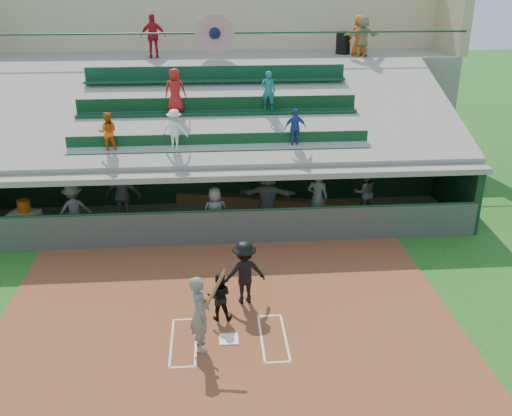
{
  "coord_description": "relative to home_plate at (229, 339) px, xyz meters",
  "views": [
    {
      "loc": [
        -0.25,
        -10.88,
        7.81
      ],
      "look_at": [
        0.91,
        3.5,
        1.8
      ],
      "focal_mm": 40.0,
      "sensor_mm": 36.0,
      "label": 1
    }
  ],
  "objects": [
    {
      "name": "trash_bin",
      "position": [
        5.35,
        13.29,
        5.02
      ],
      "size": [
        0.6,
        0.6,
        0.9
      ],
      "primitive_type": "cylinder",
      "color": "black",
      "rests_on": "concourse_slab"
    },
    {
      "name": "dirt_slab",
      "position": [
        0.0,
        0.5,
        -0.03
      ],
      "size": [
        11.0,
        9.0,
        0.02
      ],
      "primitive_type": "cube",
      "color": "brown",
      "rests_on": "ground"
    },
    {
      "name": "water_cooler",
      "position": [
        -6.2,
        6.2,
        0.95
      ],
      "size": [
        0.39,
        0.39,
        0.39
      ],
      "primitive_type": "cylinder",
      "color": "#DA590C",
      "rests_on": "white_table"
    },
    {
      "name": "ground",
      "position": [
        0.0,
        0.0,
        -0.04
      ],
      "size": [
        100.0,
        100.0,
        0.0
      ],
      "primitive_type": "plane",
      "color": "#1D5417",
      "rests_on": "ground"
    },
    {
      "name": "dugout_floor",
      "position": [
        0.0,
        6.75,
        -0.02
      ],
      "size": [
        16.0,
        3.5,
        0.04
      ],
      "primitive_type": "cube",
      "color": "gray",
      "rests_on": "ground"
    },
    {
      "name": "batters_box_chalk",
      "position": [
        0.0,
        0.0,
        -0.01
      ],
      "size": [
        2.65,
        1.85,
        0.01
      ],
      "color": "white",
      "rests_on": "dirt_slab"
    },
    {
      "name": "concourse_staff_c",
      "position": [
        5.89,
        12.32,
        5.36
      ],
      "size": [
        1.54,
        0.72,
        1.59
      ],
      "primitive_type": "imported",
      "rotation": [
        0.0,
        0.0,
        3.31
      ],
      "color": "tan",
      "rests_on": "concourse_slab"
    },
    {
      "name": "dugout_player_b",
      "position": [
        -3.19,
        6.75,
        0.98
      ],
      "size": [
        1.19,
        0.59,
        1.96
      ],
      "primitive_type": "imported",
      "rotation": [
        0.0,
        0.0,
        3.04
      ],
      "color": "#545752",
      "rests_on": "dugout_floor"
    },
    {
      "name": "batter_at_plate",
      "position": [
        -0.62,
        -0.25,
        0.9
      ],
      "size": [
        0.91,
        0.79,
        1.95
      ],
      "color": "#5C5F5A",
      "rests_on": "dirt_slab"
    },
    {
      "name": "home_plate",
      "position": [
        0.0,
        0.0,
        0.0
      ],
      "size": [
        0.43,
        0.43,
        0.03
      ],
      "primitive_type": "cube",
      "color": "white",
      "rests_on": "dirt_slab"
    },
    {
      "name": "dugout_player_d",
      "position": [
        1.51,
        6.23,
        1.0
      ],
      "size": [
        1.92,
        0.85,
        2.0
      ],
      "primitive_type": "imported",
      "rotation": [
        0.0,
        0.0,
        3.0
      ],
      "color": "#575A55",
      "rests_on": "dugout_floor"
    },
    {
      "name": "concourse_staff_a",
      "position": [
        -2.41,
        12.69,
        5.41
      ],
      "size": [
        1.02,
        0.51,
        1.68
      ],
      "primitive_type": "imported",
      "rotation": [
        0.0,
        0.0,
        3.25
      ],
      "color": "#B41422",
      "rests_on": "concourse_slab"
    },
    {
      "name": "concourse_staff_b",
      "position": [
        5.87,
        12.81,
        5.36
      ],
      "size": [
        0.87,
        0.67,
        1.58
      ],
      "primitive_type": "imported",
      "rotation": [
        0.0,
        0.0,
        3.39
      ],
      "color": "#D84E0C",
      "rests_on": "concourse_slab"
    },
    {
      "name": "dugout_player_c",
      "position": [
        -0.2,
        5.53,
        0.82
      ],
      "size": [
        0.87,
        0.63,
        1.63
      ],
      "primitive_type": "imported",
      "rotation": [
        0.0,
        0.0,
        3.29
      ],
      "color": "#60635D",
      "rests_on": "dugout_floor"
    },
    {
      "name": "white_table",
      "position": [
        -6.22,
        6.18,
        0.38
      ],
      "size": [
        0.99,
        0.84,
        0.75
      ],
      "primitive_type": "cube",
      "rotation": [
        0.0,
        0.0,
        -0.26
      ],
      "color": "silver",
      "rests_on": "dugout_floor"
    },
    {
      "name": "catcher",
      "position": [
        -0.18,
        0.89,
        0.59
      ],
      "size": [
        0.63,
        0.51,
        1.21
      ],
      "primitive_type": "imported",
      "rotation": [
        0.0,
        0.0,
        3.05
      ],
      "color": "black",
      "rests_on": "dirt_slab"
    },
    {
      "name": "grandstand",
      "position": [
        -0.01,
        10.51,
        2.23
      ],
      "size": [
        20.4,
        10.4,
        7.8
      ],
      "color": "#474C47",
      "rests_on": "ground"
    },
    {
      "name": "dugout_bench",
      "position": [
        0.06,
        8.11,
        0.2
      ],
      "size": [
        12.88,
        4.04,
        0.4
      ],
      "primitive_type": "cube",
      "rotation": [
        0.0,
        0.0,
        -0.28
      ],
      "color": "olive",
      "rests_on": "dugout_floor"
    },
    {
      "name": "dugout_player_a",
      "position": [
        -4.64,
        6.08,
        0.84
      ],
      "size": [
        1.21,
        0.89,
        1.67
      ],
      "primitive_type": "imported",
      "rotation": [
        0.0,
        0.0,
        3.42
      ],
      "color": "#585A55",
      "rests_on": "dugout_floor"
    },
    {
      "name": "home_umpire",
      "position": [
        0.46,
        1.62,
        0.82
      ],
      "size": [
        1.18,
        0.81,
        1.67
      ],
      "primitive_type": "imported",
      "rotation": [
        0.0,
        0.0,
        3.32
      ],
      "color": "black",
      "rests_on": "dirt_slab"
    },
    {
      "name": "concourse_slab",
      "position": [
        0.0,
        13.5,
        2.26
      ],
      "size": [
        20.0,
        3.0,
        4.6
      ],
      "primitive_type": "cube",
      "color": "gray",
      "rests_on": "ground"
    },
    {
      "name": "dugout_player_e",
      "position": [
        3.13,
        6.15,
        0.94
      ],
      "size": [
        0.8,
        0.66,
        1.87
      ],
      "primitive_type": "imported",
      "rotation": [
        0.0,
        0.0,
        2.78
      ],
      "color": "#5A5C57",
      "rests_on": "dugout_floor"
    },
    {
      "name": "dugout_player_f",
      "position": [
        4.89,
        6.87,
        0.82
      ],
      "size": [
        0.85,
        0.7,
        1.63
      ],
      "primitive_type": "imported",
      "rotation": [
        0.0,
        0.0,
        3.25
      ],
      "color": "#5D605B",
      "rests_on": "dugout_floor"
    }
  ]
}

